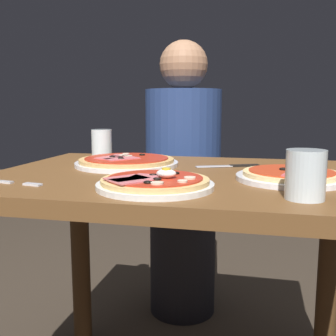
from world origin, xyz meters
TOP-DOWN VIEW (x-y plane):
  - dining_table at (0.00, 0.00)m, footprint 1.01×0.73m
  - pizza_foreground at (-0.01, -0.21)m, footprint 0.26×0.26m
  - pizza_across_left at (0.29, -0.04)m, footprint 0.27×0.27m
  - pizza_across_right at (-0.18, 0.10)m, footprint 0.31×0.31m
  - water_glass_near at (0.30, -0.24)m, footprint 0.08×0.08m
  - water_glass_far at (-0.34, 0.27)m, footprint 0.07×0.07m
  - fork at (-0.36, -0.23)m, footprint 0.16×0.04m
  - knife at (0.13, 0.15)m, footprint 0.19×0.10m
  - diner_person at (-0.11, 0.63)m, footprint 0.32×0.32m

SIDE VIEW (x-z plane):
  - diner_person at x=-0.11m, z-range -0.03..1.15m
  - dining_table at x=0.00m, z-range 0.23..0.96m
  - fork at x=-0.36m, z-range 0.73..0.74m
  - knife at x=0.13m, z-range 0.73..0.74m
  - pizza_across_left at x=0.29m, z-range 0.73..0.76m
  - pizza_across_right at x=-0.18m, z-range 0.73..0.76m
  - pizza_foreground at x=-0.01m, z-range 0.72..0.77m
  - water_glass_near at x=0.30m, z-range 0.73..0.82m
  - water_glass_far at x=-0.34m, z-range 0.73..0.82m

